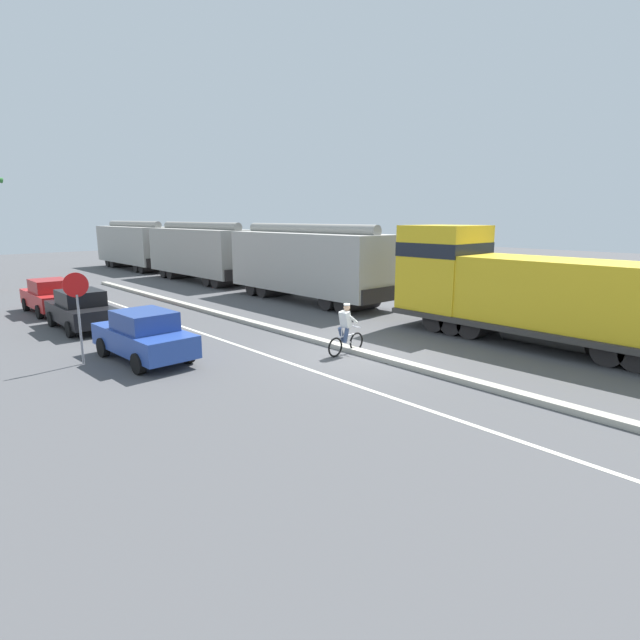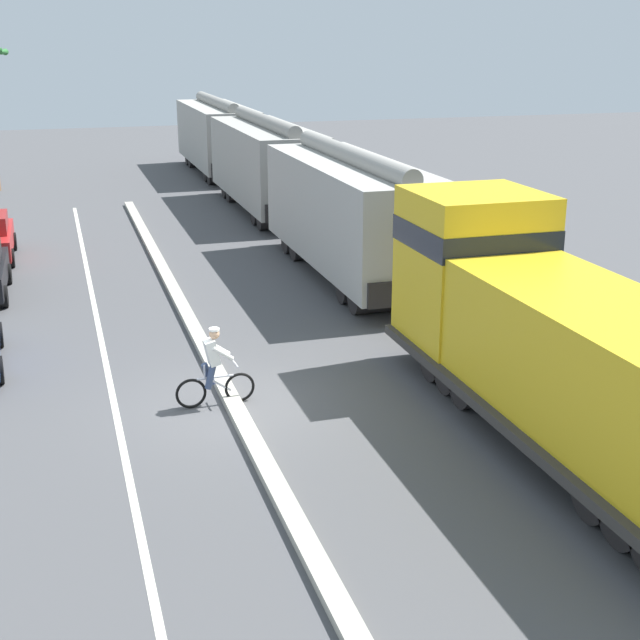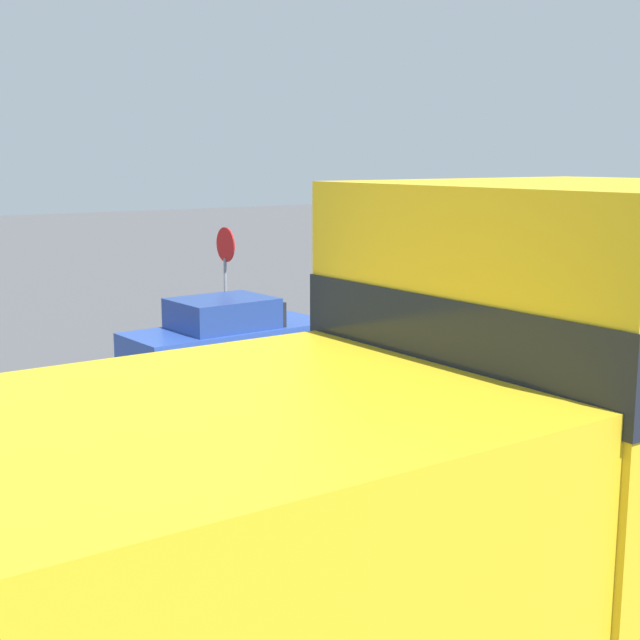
{
  "view_description": "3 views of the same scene",
  "coord_description": "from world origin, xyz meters",
  "views": [
    {
      "loc": [
        -11.87,
        -11.28,
        4.54
      ],
      "look_at": [
        -0.98,
        0.75,
        1.17
      ],
      "focal_mm": 28.0,
      "sensor_mm": 36.0,
      "label": 1
    },
    {
      "loc": [
        -3.23,
        -17.17,
        7.55
      ],
      "look_at": [
        1.93,
        -0.0,
        1.74
      ],
      "focal_mm": 50.0,
      "sensor_mm": 36.0,
      "label": 2
    },
    {
      "loc": [
        9.7,
        -4.62,
        4.37
      ],
      "look_at": [
        -4.88,
        5.74,
        1.1
      ],
      "focal_mm": 50.0,
      "sensor_mm": 36.0,
      "label": 3
    }
  ],
  "objects": [
    {
      "name": "ground_plane",
      "position": [
        0.0,
        0.0,
        0.0
      ],
      "size": [
        120.0,
        120.0,
        0.0
      ],
      "primitive_type": "plane",
      "color": "#4C4C4F"
    },
    {
      "name": "median_curb",
      "position": [
        0.0,
        6.0,
        0.08
      ],
      "size": [
        0.36,
        36.0,
        0.16
      ],
      "primitive_type": "cube",
      "color": "#B2AD9E",
      "rests_on": "ground"
    },
    {
      "name": "lane_stripe",
      "position": [
        -2.4,
        6.0,
        0.0
      ],
      "size": [
        0.14,
        36.0,
        0.01
      ],
      "primitive_type": "cube",
      "color": "silver",
      "rests_on": "ground"
    },
    {
      "name": "parked_car_blue",
      "position": [
        -5.64,
        4.02,
        0.82
      ],
      "size": [
        1.96,
        4.26,
        1.62
      ],
      "color": "#28479E",
      "rests_on": "ground"
    },
    {
      "name": "parked_car_black",
      "position": [
        -5.67,
        10.19,
        0.82
      ],
      "size": [
        1.87,
        4.22,
        1.62
      ],
      "color": "black",
      "rests_on": "ground"
    },
    {
      "name": "parked_car_red",
      "position": [
        -5.61,
        14.92,
        0.82
      ],
      "size": [
        1.85,
        4.21,
        1.62
      ],
      "color": "red",
      "rests_on": "ground"
    },
    {
      "name": "cyclist",
      "position": [
        -0.34,
        0.17,
        0.82
      ],
      "size": [
        1.71,
        0.48,
        1.71
      ],
      "color": "black",
      "rests_on": "ground"
    },
    {
      "name": "stop_sign",
      "position": [
        -7.27,
        4.91,
        2.02
      ],
      "size": [
        0.76,
        0.08,
        2.88
      ],
      "color": "gray",
      "rests_on": "ground"
    }
  ]
}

